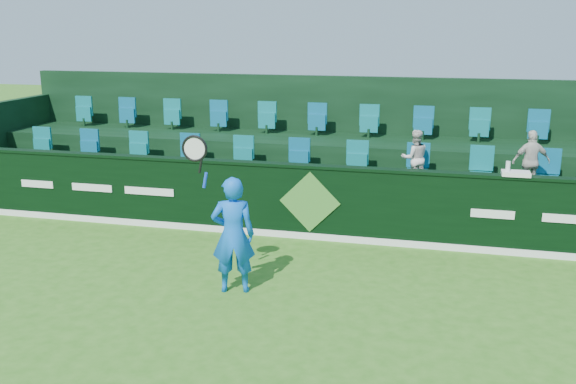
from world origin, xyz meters
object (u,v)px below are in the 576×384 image
(towel, at_px, (516,173))
(drinks_bottle, at_px, (508,168))
(tennis_player, at_px, (233,234))
(spectator_left, at_px, (415,158))
(spectator_middle, at_px, (531,162))

(towel, bearing_deg, drinks_bottle, 180.00)
(towel, bearing_deg, tennis_player, -146.83)
(tennis_player, relative_size, towel, 5.15)
(spectator_left, xyz_separation_m, towel, (1.69, -1.12, 0.05))
(spectator_left, distance_m, drinks_bottle, 1.92)
(spectator_left, bearing_deg, towel, 127.93)
(spectator_left, bearing_deg, tennis_player, 39.71)
(spectator_middle, xyz_separation_m, towel, (-0.36, -1.12, 0.01))
(tennis_player, distance_m, spectator_left, 4.42)
(towel, bearing_deg, spectator_left, 146.42)
(drinks_bottle, bearing_deg, spectator_left, 144.25)
(towel, distance_m, drinks_bottle, 0.16)
(spectator_middle, bearing_deg, tennis_player, 27.54)
(spectator_left, relative_size, towel, 2.37)
(spectator_middle, distance_m, drinks_bottle, 1.23)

